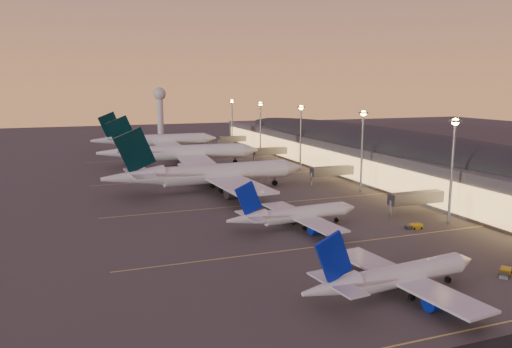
% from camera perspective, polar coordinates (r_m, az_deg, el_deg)
% --- Properties ---
extents(ground, '(700.00, 700.00, 0.00)m').
position_cam_1_polar(ground, '(112.58, 7.13, -7.33)').
color(ground, '#42403D').
extents(airliner_narrow_south, '(35.05, 31.50, 12.51)m').
position_cam_1_polar(airliner_narrow_south, '(84.71, 15.59, -11.26)').
color(airliner_narrow_south, silver).
rests_on(airliner_narrow_south, ground).
extents(airliner_narrow_north, '(34.75, 31.15, 12.41)m').
position_cam_1_polar(airliner_narrow_north, '(119.22, 4.43, -4.69)').
color(airliner_narrow_north, silver).
rests_on(airliner_narrow_north, ground).
extents(airliner_wide_near, '(67.21, 61.32, 21.50)m').
position_cam_1_polar(airliner_wide_near, '(160.34, -5.31, -0.03)').
color(airliner_wide_near, silver).
rests_on(airliner_wide_near, ground).
extents(airliner_wide_mid, '(68.15, 62.35, 21.79)m').
position_cam_1_polar(airliner_wide_mid, '(213.19, -8.60, 2.42)').
color(airliner_wide_mid, silver).
rests_on(airliner_wide_mid, ground).
extents(airliner_wide_far, '(64.90, 58.86, 20.83)m').
position_cam_1_polar(airliner_wide_far, '(266.32, -11.36, 3.79)').
color(airliner_wide_far, silver).
rests_on(airliner_wide_far, ground).
extents(terminal_building, '(56.35, 255.00, 17.46)m').
position_cam_1_polar(terminal_building, '(203.04, 13.25, 2.79)').
color(terminal_building, '#4D4D52').
rests_on(terminal_building, ground).
extents(light_masts, '(2.20, 217.20, 25.90)m').
position_cam_1_polar(light_masts, '(182.48, 7.86, 4.95)').
color(light_masts, gray).
rests_on(light_masts, ground).
extents(radar_tower, '(9.00, 9.00, 32.50)m').
position_cam_1_polar(radar_tower, '(360.29, -10.93, 8.02)').
color(radar_tower, silver).
rests_on(radar_tower, ground).
extents(lane_markings, '(90.00, 180.36, 0.00)m').
position_cam_1_polar(lane_markings, '(147.91, -0.05, -3.03)').
color(lane_markings, '#D8C659').
rests_on(lane_markings, ground).
extents(baggage_tug_b, '(4.14, 3.72, 1.20)m').
position_cam_1_polar(baggage_tug_b, '(101.17, 26.58, -10.05)').
color(baggage_tug_b, gold).
rests_on(baggage_tug_b, ground).
extents(baggage_tug_c, '(4.14, 2.06, 1.19)m').
position_cam_1_polar(baggage_tug_c, '(124.86, 17.64, -5.73)').
color(baggage_tug_c, gold).
rests_on(baggage_tug_c, ground).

